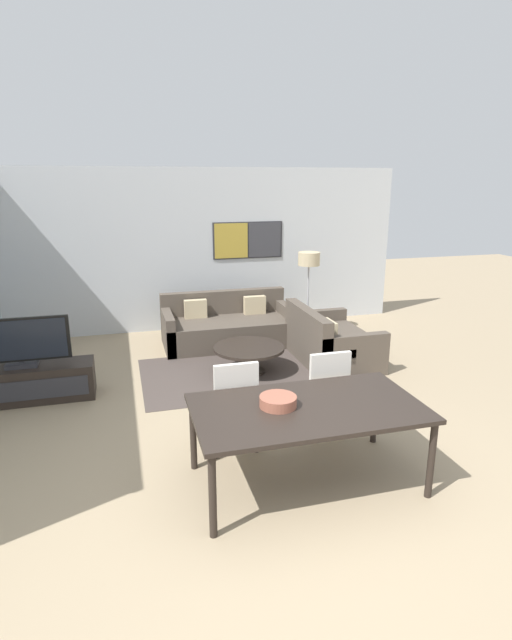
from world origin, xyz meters
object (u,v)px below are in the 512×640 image
at_px(fruit_bowl, 278,401).
at_px(television, 19,343).
at_px(dining_chair_centre, 324,387).
at_px(floor_lamp, 309,265).
at_px(dining_table, 308,412).
at_px(sofa_main, 228,327).
at_px(sofa_side, 328,344).
at_px(coffee_table, 249,353).
at_px(dining_chair_left, 234,400).
at_px(tv_console, 25,384).

bearing_deg(fruit_bowl, television, 134.79).
bearing_deg(dining_chair_centre, floor_lamp, 71.64).
relative_size(television, dining_table, 0.59).
height_order(television, sofa_main, television).
xyz_separation_m(dining_table, fruit_bowl, (-0.24, 0.06, 0.11)).
height_order(fruit_bowl, floor_lamp, floor_lamp).
xyz_separation_m(television, floor_lamp, (4.26, 1.61, 0.49)).
distance_m(television, fruit_bowl, 3.43).
bearing_deg(sofa_side, fruit_bowl, 148.73).
height_order(sofa_side, dining_chair_centre, dining_chair_centre).
xyz_separation_m(sofa_side, coffee_table, (-1.23, -0.13, 0.02)).
bearing_deg(sofa_side, coffee_table, 95.94).
bearing_deg(coffee_table, sofa_side, 5.94).
height_order(sofa_main, fruit_bowl, fruit_bowl).
distance_m(sofa_main, coffee_table, 1.37).
relative_size(sofa_main, dining_chair_centre, 2.21).
bearing_deg(dining_chair_left, sofa_side, 47.62).
bearing_deg(fruit_bowl, sofa_side, 58.73).
bearing_deg(sofa_main, television, -151.59).
relative_size(television, floor_lamp, 0.80).
bearing_deg(sofa_main, coffee_table, -90.00).
relative_size(dining_table, fruit_bowl, 6.16).
height_order(sofa_side, dining_table, sofa_side).
xyz_separation_m(dining_chair_centre, floor_lamp, (1.11, 3.35, 0.69)).
distance_m(television, sofa_side, 4.11).
bearing_deg(dining_table, sofa_side, 63.18).
relative_size(tv_console, sofa_side, 1.08).
bearing_deg(dining_table, dining_chair_centre, 57.57).
bearing_deg(coffee_table, floor_lamp, 45.61).
relative_size(dining_chair_centre, fruit_bowl, 2.98).
bearing_deg(fruit_bowl, dining_chair_centre, 43.74).
distance_m(tv_console, television, 0.52).
height_order(television, coffee_table, television).
bearing_deg(dining_chair_centre, dining_table, -122.43).
height_order(sofa_side, dining_chair_left, dining_chair_left).
bearing_deg(sofa_main, fruit_bowl, -96.07).
xyz_separation_m(dining_table, dining_chair_centre, (0.48, 0.76, -0.14)).
bearing_deg(dining_chair_left, dining_chair_centre, 2.73).
height_order(dining_chair_left, floor_lamp, floor_lamp).
relative_size(sofa_side, coffee_table, 1.52).
bearing_deg(tv_console, dining_chair_left, -39.30).
bearing_deg(television, sofa_side, 4.08).
distance_m(sofa_main, dining_chair_left, 3.40).
relative_size(tv_console, coffee_table, 1.65).
relative_size(coffee_table, dining_table, 0.50).
bearing_deg(tv_console, sofa_main, 28.42).
xyz_separation_m(coffee_table, dining_chair_centre, (0.31, -1.90, 0.25)).
relative_size(sofa_main, sofa_side, 1.40).
relative_size(sofa_main, dining_chair_left, 2.21).
xyz_separation_m(dining_chair_centre, fruit_bowl, (-0.73, -0.70, 0.25)).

